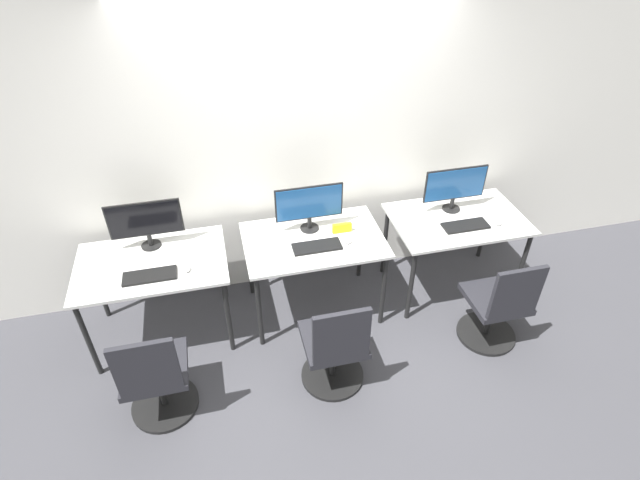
{
  "coord_description": "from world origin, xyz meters",
  "views": [
    {
      "loc": [
        -0.71,
        -2.78,
        3.17
      ],
      "look_at": [
        0.0,
        0.15,
        0.91
      ],
      "focal_mm": 28.0,
      "sensor_mm": 36.0,
      "label": 1
    }
  ],
  "objects_px": {
    "monitor_right": "(455,186)",
    "keyboard_right": "(465,226)",
    "mouse_left": "(186,268)",
    "monitor_center": "(309,205)",
    "monitor_left": "(145,222)",
    "mouse_right": "(498,222)",
    "keyboard_center": "(317,247)",
    "mouse_center": "(347,240)",
    "office_chair_center": "(335,350)",
    "keyboard_left": "(150,276)",
    "office_chair_left": "(156,380)",
    "office_chair_right": "(498,309)"
  },
  "relations": [
    {
      "from": "keyboard_left",
      "to": "keyboard_right",
      "type": "xyz_separation_m",
      "value": [
        2.54,
        0.04,
        0.0
      ]
    },
    {
      "from": "monitor_center",
      "to": "office_chair_center",
      "type": "distance_m",
      "value": 1.17
    },
    {
      "from": "mouse_center",
      "to": "office_chair_center",
      "type": "bearing_deg",
      "value": -111.64
    },
    {
      "from": "office_chair_left",
      "to": "mouse_right",
      "type": "bearing_deg",
      "value": 12.77
    },
    {
      "from": "keyboard_center",
      "to": "keyboard_left",
      "type": "bearing_deg",
      "value": -177.54
    },
    {
      "from": "monitor_right",
      "to": "office_chair_left",
      "type": "bearing_deg",
      "value": -159.81
    },
    {
      "from": "monitor_left",
      "to": "office_chair_left",
      "type": "relative_size",
      "value": 0.63
    },
    {
      "from": "monitor_left",
      "to": "office_chair_right",
      "type": "relative_size",
      "value": 0.63
    },
    {
      "from": "monitor_center",
      "to": "keyboard_right",
      "type": "height_order",
      "value": "monitor_center"
    },
    {
      "from": "keyboard_center",
      "to": "office_chair_center",
      "type": "height_order",
      "value": "office_chair_center"
    },
    {
      "from": "monitor_center",
      "to": "office_chair_center",
      "type": "bearing_deg",
      "value": -92.12
    },
    {
      "from": "mouse_left",
      "to": "keyboard_right",
      "type": "height_order",
      "value": "mouse_left"
    },
    {
      "from": "keyboard_left",
      "to": "monitor_center",
      "type": "relative_size",
      "value": 0.69
    },
    {
      "from": "keyboard_center",
      "to": "office_chair_right",
      "type": "xyz_separation_m",
      "value": [
        1.33,
        -0.61,
        -0.41
      ]
    },
    {
      "from": "keyboard_center",
      "to": "office_chair_center",
      "type": "xyz_separation_m",
      "value": [
        -0.04,
        -0.72,
        -0.41
      ]
    },
    {
      "from": "office_chair_left",
      "to": "mouse_center",
      "type": "bearing_deg",
      "value": 24.3
    },
    {
      "from": "office_chair_center",
      "to": "monitor_center",
      "type": "bearing_deg",
      "value": 87.88
    },
    {
      "from": "monitor_center",
      "to": "monitor_right",
      "type": "xyz_separation_m",
      "value": [
        1.27,
        -0.0,
        0.0
      ]
    },
    {
      "from": "keyboard_center",
      "to": "mouse_center",
      "type": "distance_m",
      "value": 0.25
    },
    {
      "from": "monitor_right",
      "to": "keyboard_right",
      "type": "distance_m",
      "value": 0.35
    },
    {
      "from": "monitor_left",
      "to": "office_chair_center",
      "type": "relative_size",
      "value": 0.63
    },
    {
      "from": "mouse_left",
      "to": "keyboard_center",
      "type": "bearing_deg",
      "value": 2.27
    },
    {
      "from": "monitor_right",
      "to": "keyboard_center",
      "type": "bearing_deg",
      "value": -168.37
    },
    {
      "from": "monitor_right",
      "to": "office_chair_right",
      "type": "bearing_deg",
      "value": -86.23
    },
    {
      "from": "monitor_left",
      "to": "keyboard_center",
      "type": "distance_m",
      "value": 1.33
    },
    {
      "from": "monitor_center",
      "to": "mouse_center",
      "type": "relative_size",
      "value": 6.16
    },
    {
      "from": "office_chair_center",
      "to": "monitor_right",
      "type": "bearing_deg",
      "value": 36.76
    },
    {
      "from": "monitor_center",
      "to": "keyboard_right",
      "type": "xyz_separation_m",
      "value": [
        1.27,
        -0.28,
        -0.22
      ]
    },
    {
      "from": "mouse_right",
      "to": "monitor_center",
      "type": "bearing_deg",
      "value": 168.99
    },
    {
      "from": "office_chair_left",
      "to": "office_chair_center",
      "type": "bearing_deg",
      "value": -1.57
    },
    {
      "from": "keyboard_left",
      "to": "mouse_right",
      "type": "xyz_separation_m",
      "value": [
        2.82,
        0.02,
        0.01
      ]
    },
    {
      "from": "keyboard_center",
      "to": "mouse_right",
      "type": "relative_size",
      "value": 4.28
    },
    {
      "from": "keyboard_right",
      "to": "mouse_right",
      "type": "bearing_deg",
      "value": -4.51
    },
    {
      "from": "keyboard_right",
      "to": "mouse_right",
      "type": "relative_size",
      "value": 4.28
    },
    {
      "from": "keyboard_center",
      "to": "mouse_right",
      "type": "distance_m",
      "value": 1.55
    },
    {
      "from": "keyboard_left",
      "to": "monitor_right",
      "type": "xyz_separation_m",
      "value": [
        2.54,
        0.32,
        0.22
      ]
    },
    {
      "from": "office_chair_left",
      "to": "office_chair_right",
      "type": "relative_size",
      "value": 1.0
    },
    {
      "from": "monitor_left",
      "to": "mouse_center",
      "type": "xyz_separation_m",
      "value": [
        1.52,
        -0.32,
        -0.21
      ]
    },
    {
      "from": "office_chair_left",
      "to": "monitor_right",
      "type": "bearing_deg",
      "value": 20.19
    },
    {
      "from": "monitor_right",
      "to": "keyboard_left",
      "type": "bearing_deg",
      "value": -172.91
    },
    {
      "from": "mouse_left",
      "to": "office_chair_right",
      "type": "height_order",
      "value": "office_chair_right"
    },
    {
      "from": "keyboard_right",
      "to": "monitor_center",
      "type": "bearing_deg",
      "value": 167.59
    },
    {
      "from": "office_chair_center",
      "to": "keyboard_right",
      "type": "distance_m",
      "value": 1.54
    },
    {
      "from": "monitor_left",
      "to": "monitor_center",
      "type": "bearing_deg",
      "value": -2.98
    },
    {
      "from": "office_chair_center",
      "to": "mouse_right",
      "type": "xyz_separation_m",
      "value": [
        1.59,
        0.68,
        0.41
      ]
    },
    {
      "from": "mouse_center",
      "to": "mouse_right",
      "type": "distance_m",
      "value": 1.3
    },
    {
      "from": "office_chair_left",
      "to": "monitor_left",
      "type": "bearing_deg",
      "value": 88.89
    },
    {
      "from": "office_chair_left",
      "to": "keyboard_right",
      "type": "relative_size",
      "value": 2.29
    },
    {
      "from": "monitor_left",
      "to": "mouse_right",
      "type": "distance_m",
      "value": 2.86
    },
    {
      "from": "monitor_right",
      "to": "keyboard_right",
      "type": "bearing_deg",
      "value": -90.0
    }
  ]
}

